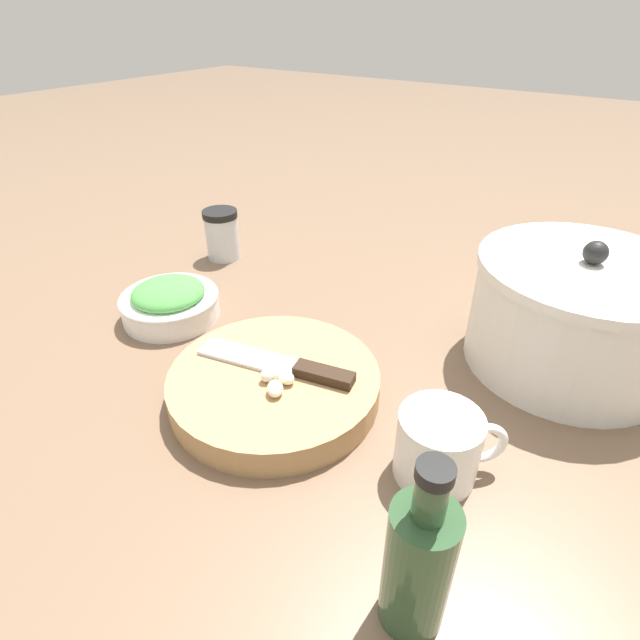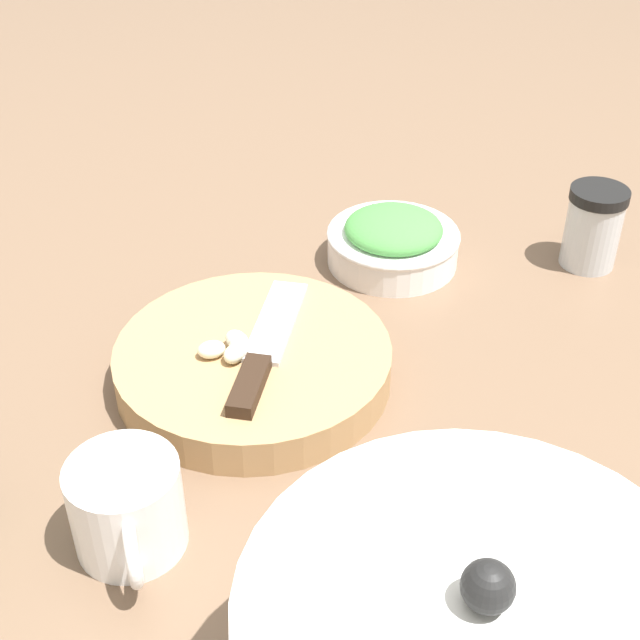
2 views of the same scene
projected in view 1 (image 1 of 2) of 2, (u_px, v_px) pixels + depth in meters
The scene contains 9 objects.
ground_plane at pixel (305, 358), 0.67m from camera, with size 5.00×5.00×0.00m, color brown.
cutting_board at pixel (275, 384), 0.60m from camera, with size 0.25×0.25×0.04m.
chef_knife at pixel (284, 365), 0.59m from camera, with size 0.20×0.07×0.01m.
garlic_cloves at pixel (277, 378), 0.57m from camera, with size 0.05×0.05×0.02m.
herb_bowl at pixel (170, 302), 0.74m from camera, with size 0.14×0.14×0.06m.
spice_jar at pixel (222, 234), 0.91m from camera, with size 0.06×0.06×0.09m.
coffee_mug at pixel (440, 446), 0.49m from camera, with size 0.10×0.09×0.07m.
oil_bottle at pixel (418, 563), 0.36m from camera, with size 0.05×0.05×0.17m.
stock_pot at pixel (575, 315), 0.62m from camera, with size 0.26×0.26×0.17m.
Camera 1 is at (0.32, -0.43, 0.41)m, focal length 28.00 mm.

